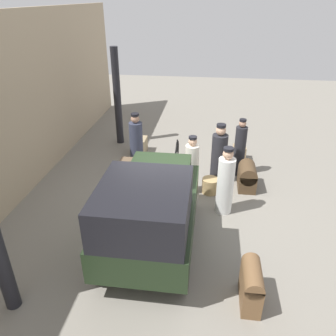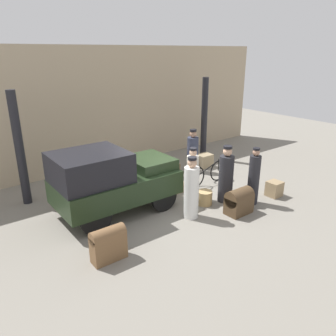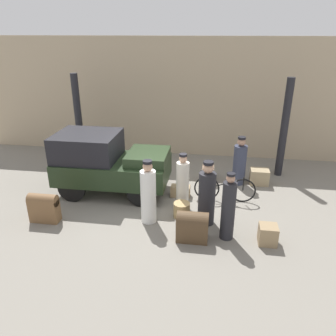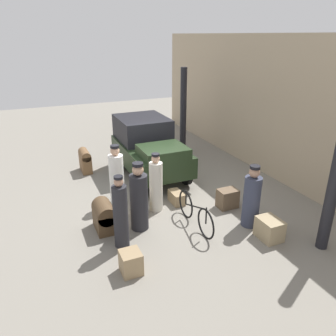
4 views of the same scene
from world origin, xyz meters
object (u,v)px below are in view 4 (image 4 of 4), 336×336
at_px(trunk_umber_medium, 105,216).
at_px(trunk_large_brown, 269,229).
at_px(conductor_in_dark_uniform, 252,199).
at_px(truck, 148,146).
at_px(porter_with_bicycle, 121,215).
at_px(porter_carrying_trunk, 117,177).
at_px(porter_standing_middle, 156,185).
at_px(wicker_basket, 139,207).
at_px(suitcase_tan_flat, 131,262).
at_px(porter_lifting_near_truck, 139,200).
at_px(bicycle, 195,213).
at_px(suitcase_small_leather, 228,198).
at_px(trunk_barrel_dark, 85,160).
at_px(suitcase_black_upright, 177,197).

bearing_deg(trunk_umber_medium, trunk_large_brown, 60.69).
bearing_deg(conductor_in_dark_uniform, trunk_umber_medium, -110.34).
distance_m(truck, porter_with_bicycle, 4.12).
bearing_deg(porter_carrying_trunk, porter_standing_middle, 47.07).
distance_m(wicker_basket, suitcase_tan_flat, 2.32).
height_order(porter_carrying_trunk, porter_with_bicycle, porter_carrying_trunk).
bearing_deg(wicker_basket, trunk_umber_medium, -69.74).
bearing_deg(porter_lifting_near_truck, suitcase_tan_flat, -25.09).
bearing_deg(suitcase_tan_flat, bicycle, 116.75).
bearing_deg(suitcase_small_leather, porter_with_bicycle, -79.88).
bearing_deg(porter_standing_middle, trunk_barrel_dark, -160.26).
bearing_deg(porter_carrying_trunk, conductor_in_dark_uniform, 47.95).
bearing_deg(trunk_large_brown, suitcase_small_leather, -177.86).
height_order(porter_lifting_near_truck, conductor_in_dark_uniform, porter_lifting_near_truck).
bearing_deg(suitcase_small_leather, trunk_barrel_dark, -143.22).
xyz_separation_m(porter_carrying_trunk, suitcase_black_upright, (0.67, 1.53, -0.62)).
bearing_deg(trunk_barrel_dark, porter_with_bicycle, -0.69).
height_order(porter_with_bicycle, suitcase_tan_flat, porter_with_bicycle).
xyz_separation_m(conductor_in_dark_uniform, porter_with_bicycle, (-0.43, -3.18, 0.07)).
distance_m(porter_standing_middle, suitcase_black_upright, 0.90).
bearing_deg(porter_with_bicycle, suitcase_black_upright, 124.22).
relative_size(porter_lifting_near_truck, suitcase_small_leather, 3.23).
relative_size(trunk_umber_medium, suitcase_small_leather, 1.40).
xyz_separation_m(porter_with_bicycle, trunk_barrel_dark, (-4.73, 0.06, -0.37)).
height_order(conductor_in_dark_uniform, porter_standing_middle, porter_standing_middle).
height_order(suitcase_black_upright, trunk_large_brown, trunk_large_brown).
relative_size(bicycle, trunk_umber_medium, 2.38).
relative_size(truck, wicker_basket, 7.55).
xyz_separation_m(wicker_basket, trunk_umber_medium, (0.37, -0.99, 0.16)).
bearing_deg(porter_carrying_trunk, truck, 136.04).
xyz_separation_m(trunk_barrel_dark, trunk_umber_medium, (3.91, -0.25, -0.05)).
xyz_separation_m(bicycle, trunk_umber_medium, (-0.78, -2.08, -0.01)).
height_order(trunk_umber_medium, suitcase_small_leather, trunk_umber_medium).
height_order(truck, trunk_umber_medium, truck).
bearing_deg(trunk_barrel_dark, trunk_umber_medium, -3.67).
bearing_deg(porter_lifting_near_truck, truck, 155.77).
relative_size(porter_standing_middle, trunk_barrel_dark, 2.07).
height_order(porter_carrying_trunk, suitcase_small_leather, porter_carrying_trunk).
bearing_deg(trunk_umber_medium, trunk_barrel_dark, 176.33).
xyz_separation_m(wicker_basket, porter_carrying_trunk, (-0.83, -0.34, 0.58)).
height_order(porter_with_bicycle, porter_standing_middle, porter_with_bicycle).
xyz_separation_m(porter_lifting_near_truck, suitcase_black_upright, (-0.82, 1.38, -0.62)).
bearing_deg(porter_standing_middle, porter_with_bicycle, -47.09).
relative_size(truck, porter_lifting_near_truck, 1.94).
height_order(bicycle, porter_carrying_trunk, porter_carrying_trunk).
xyz_separation_m(porter_carrying_trunk, trunk_umber_medium, (1.20, -0.65, -0.41)).
distance_m(porter_carrying_trunk, trunk_barrel_dark, 2.77).
bearing_deg(porter_standing_middle, porter_carrying_trunk, -132.93).
bearing_deg(porter_carrying_trunk, porter_lifting_near_truck, 5.52).
bearing_deg(truck, suitcase_black_upright, 0.02).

